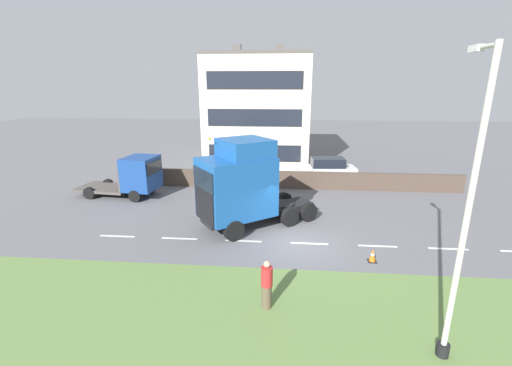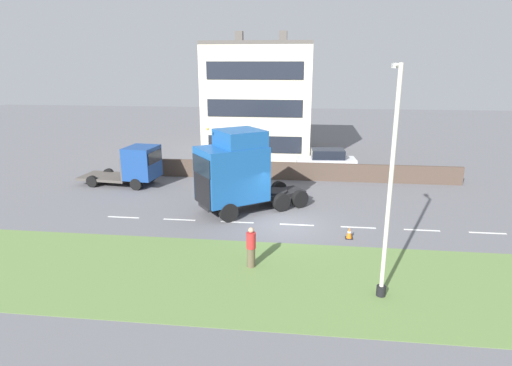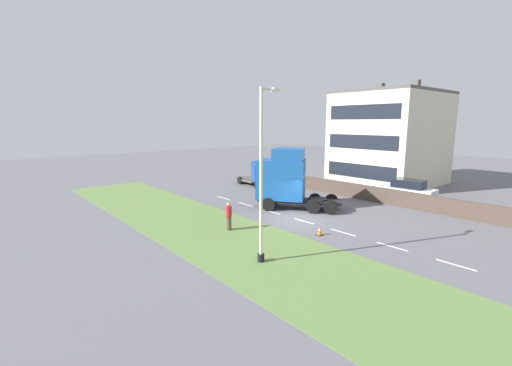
{
  "view_description": "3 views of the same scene",
  "coord_description": "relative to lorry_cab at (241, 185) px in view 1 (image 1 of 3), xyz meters",
  "views": [
    {
      "loc": [
        -15.14,
        0.57,
        7.35
      ],
      "look_at": [
        -0.02,
        1.88,
        2.97
      ],
      "focal_mm": 24.0,
      "sensor_mm": 36.0,
      "label": 1
    },
    {
      "loc": [
        -21.28,
        -1.07,
        8.29
      ],
      "look_at": [
        -2.39,
        1.19,
        2.91
      ],
      "focal_mm": 30.0,
      "sensor_mm": 36.0,
      "label": 2
    },
    {
      "loc": [
        -17.21,
        -15.78,
        6.72
      ],
      "look_at": [
        -1.9,
        2.15,
        2.5
      ],
      "focal_mm": 24.0,
      "sensor_mm": 36.0,
      "label": 3
    }
  ],
  "objects": [
    {
      "name": "grass_verge",
      "position": [
        -7.6,
        -2.8,
        -2.36
      ],
      "size": [
        7.0,
        44.0,
        0.01
      ],
      "color": "#607F42",
      "rests_on": "ground"
    },
    {
      "name": "lorry_cab",
      "position": [
        0.0,
        0.0,
        0.0
      ],
      "size": [
        5.76,
        6.5,
        4.87
      ],
      "rotation": [
        0.0,
        0.0,
        0.64
      ],
      "color": "black",
      "rests_on": "ground"
    },
    {
      "name": "lane_markings",
      "position": [
        -1.6,
        -3.5,
        -2.36
      ],
      "size": [
        0.16,
        21.0,
        0.0
      ],
      "color": "white",
      "rests_on": "ground"
    },
    {
      "name": "traffic_cone_lead",
      "position": [
        -3.11,
        -6.08,
        -2.08
      ],
      "size": [
        0.36,
        0.36,
        0.58
      ],
      "color": "black",
      "rests_on": "ground"
    },
    {
      "name": "ground_plane",
      "position": [
        -1.6,
        -2.8,
        -2.37
      ],
      "size": [
        120.0,
        120.0,
        0.0
      ],
      "primitive_type": "plane",
      "color": "slate",
      "rests_on": "ground"
    },
    {
      "name": "boundary_wall",
      "position": [
        7.4,
        -2.8,
        -1.71
      ],
      "size": [
        0.25,
        24.0,
        1.3
      ],
      "color": "#4C3D33",
      "rests_on": "ground"
    },
    {
      "name": "parked_car",
      "position": [
        9.16,
        -5.41,
        -1.4
      ],
      "size": [
        2.19,
        4.56,
        1.98
      ],
      "rotation": [
        0.0,
        0.0,
        0.08
      ],
      "color": "silver",
      "rests_on": "ground"
    },
    {
      "name": "building_block",
      "position": [
        16.49,
        0.3,
        2.6
      ],
      "size": [
        11.2,
        8.89,
        11.01
      ],
      "color": "beige",
      "rests_on": "ground"
    },
    {
      "name": "lamp_post",
      "position": [
        -8.35,
        -6.76,
        1.47
      ],
      "size": [
        1.29,
        0.34,
        8.28
      ],
      "color": "black",
      "rests_on": "ground"
    },
    {
      "name": "flatbed_truck",
      "position": [
        4.63,
        7.74,
        -0.91
      ],
      "size": [
        2.82,
        5.73,
        2.77
      ],
      "rotation": [
        0.0,
        0.0,
        3.04
      ],
      "color": "navy",
      "rests_on": "ground"
    },
    {
      "name": "pedestrian",
      "position": [
        -6.67,
        -1.72,
        -1.5
      ],
      "size": [
        0.39,
        0.39,
        1.77
      ],
      "color": "brown",
      "rests_on": "ground"
    }
  ]
}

